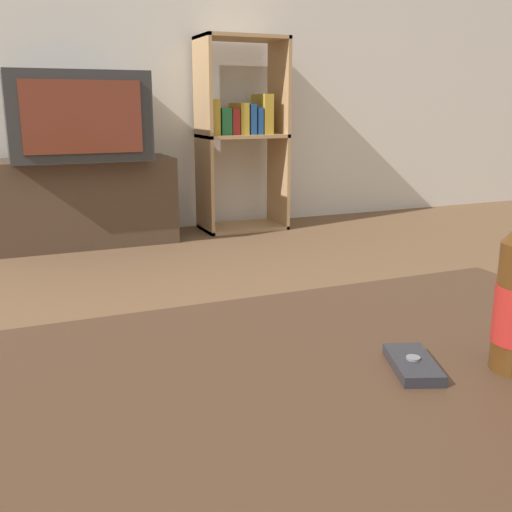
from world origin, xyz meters
TOP-DOWN VIEW (x-y plane):
  - coffee_table at (0.00, 0.00)m, footprint 1.31×0.73m
  - tv_stand at (0.16, 2.76)m, footprint 0.97×0.37m
  - television at (0.16, 2.76)m, footprint 0.68×0.59m
  - bookshelf at (1.10, 2.81)m, footprint 0.50×0.30m
  - cell_phone at (0.23, 0.02)m, footprint 0.09×0.12m

SIDE VIEW (x-z plane):
  - tv_stand at x=0.16m, z-range 0.00..0.46m
  - coffee_table at x=0.00m, z-range 0.16..0.57m
  - cell_phone at x=0.23m, z-range 0.42..0.43m
  - bookshelf at x=1.10m, z-range 0.04..1.16m
  - television at x=0.16m, z-range 0.46..0.90m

